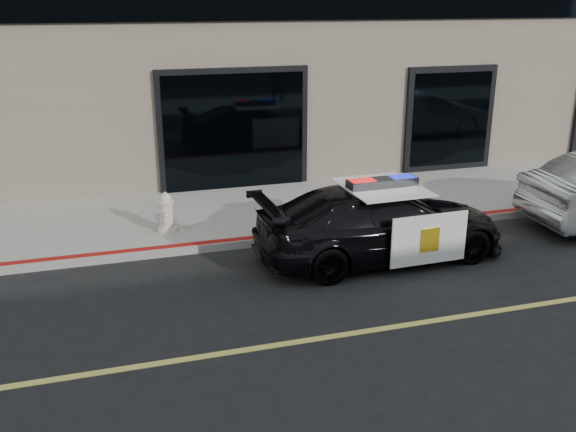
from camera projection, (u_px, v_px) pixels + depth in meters
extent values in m
plane|color=black|center=(412.00, 324.00, 8.99)|extent=(120.00, 120.00, 0.00)
cube|color=gray|center=(299.00, 207.00, 13.72)|extent=(60.00, 3.50, 0.15)
imported|color=black|center=(380.00, 223.00, 11.09)|extent=(2.07, 4.52, 1.28)
cube|color=white|center=(429.00, 239.00, 10.41)|extent=(1.36, 0.07, 0.85)
cube|color=white|center=(379.00, 206.00, 12.05)|extent=(1.36, 0.07, 0.85)
cube|color=white|center=(382.00, 187.00, 10.88)|extent=(1.33, 1.57, 0.02)
cube|color=gold|center=(430.00, 240.00, 10.38)|extent=(0.34, 0.02, 0.41)
cube|color=black|center=(382.00, 183.00, 10.86)|extent=(1.24, 0.36, 0.15)
cube|color=red|center=(362.00, 184.00, 10.74)|extent=(0.43, 0.29, 0.14)
cube|color=#0C19CC|center=(402.00, 180.00, 10.97)|extent=(0.43, 0.29, 0.14)
cylinder|color=beige|center=(167.00, 229.00, 12.10)|extent=(0.35, 0.35, 0.08)
cylinder|color=beige|center=(166.00, 215.00, 12.01)|extent=(0.25, 0.25, 0.48)
cylinder|color=beige|center=(166.00, 202.00, 11.92)|extent=(0.30, 0.30, 0.06)
sphere|color=beige|center=(165.00, 199.00, 11.90)|extent=(0.22, 0.22, 0.22)
cylinder|color=beige|center=(165.00, 194.00, 11.87)|extent=(0.07, 0.07, 0.07)
cylinder|color=beige|center=(165.00, 209.00, 12.13)|extent=(0.13, 0.12, 0.13)
cylinder|color=beige|center=(167.00, 215.00, 11.83)|extent=(0.13, 0.12, 0.13)
cylinder|color=beige|center=(168.00, 219.00, 11.83)|extent=(0.16, 0.14, 0.16)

